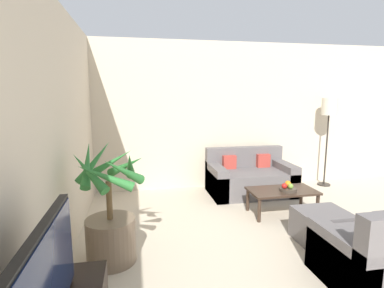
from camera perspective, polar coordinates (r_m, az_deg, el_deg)
name	(u,v)px	position (r m, az deg, el deg)	size (l,w,h in m)	color
wall_back	(277,115)	(6.09, 15.94, 5.32)	(8.54, 0.06, 2.70)	beige
wall_left	(37,146)	(2.65, -27.45, -0.28)	(0.06, 7.37, 2.70)	beige
television	(46,283)	(1.77, -26.00, -22.75)	(0.18, 0.97, 0.59)	black
potted_palm	(110,222)	(3.32, -15.27, -14.10)	(0.77, 0.77, 1.29)	brown
sofa_loveseat	(250,178)	(5.46, 10.93, -6.44)	(1.45, 0.85, 0.79)	#605B5B
floor_lamp	(329,113)	(6.21, 24.65, 5.43)	(0.28, 0.28, 1.68)	#2D2823
coffee_table	(282,193)	(4.64, 16.79, -8.92)	(0.98, 0.52, 0.37)	#38281E
fruit_bowl	(288,189)	(4.59, 17.84, -8.24)	(0.24, 0.24, 0.05)	#42382D
apple_red	(284,186)	(4.53, 17.18, -7.64)	(0.08, 0.08, 0.08)	red
apple_green	(291,186)	(4.55, 18.27, -7.64)	(0.08, 0.08, 0.08)	olive
orange_fruit	(288,184)	(4.64, 17.80, -7.20)	(0.09, 0.09, 0.09)	orange
armchair	(378,258)	(3.38, 31.96, -17.94)	(0.92, 0.80, 0.82)	#605B5B
ottoman	(322,226)	(4.01, 23.46, -14.20)	(0.58, 0.50, 0.39)	#605B5B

